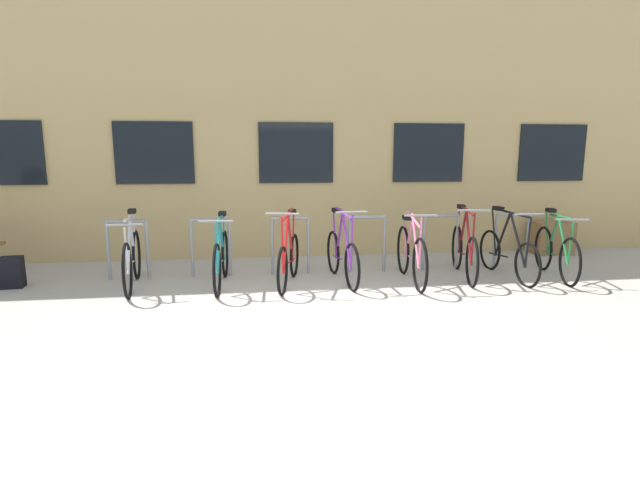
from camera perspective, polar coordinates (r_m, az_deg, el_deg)
ground_plane at (r=5.76m, az=-0.18°, el=-8.56°), size 42.00×42.00×0.00m
storefront_building at (r=12.44m, az=-4.26°, el=15.44°), size 28.00×7.55×5.99m
bike_rack at (r=7.50m, az=1.08°, el=0.13°), size 6.61×0.05×0.89m
bicycle_silver at (r=7.23m, az=-21.21°, el=-2.08°), size 0.44×1.78×1.08m
bicycle_maroon at (r=7.63m, az=16.57°, el=-1.19°), size 0.53×1.79×1.10m
bicycle_teal at (r=6.97m, az=-11.53°, el=-2.09°), size 0.44×1.79×1.03m
bicycle_red at (r=6.90m, az=-3.69°, el=-2.13°), size 0.53×1.62×1.10m
bicycle_black at (r=7.82m, az=21.16°, el=-1.38°), size 0.44×1.74×1.05m
bicycle_green at (r=8.13m, az=25.96°, el=-1.23°), size 0.51×1.70×1.02m
bicycle_pink at (r=7.16m, az=10.64°, el=-1.66°), size 0.44×1.82×1.06m
bicycle_purple at (r=7.08m, az=2.59°, el=-1.77°), size 0.44×1.71×1.10m
backpack at (r=7.98m, az=-32.46°, el=-3.22°), size 0.30×0.23×0.44m
planter_box at (r=9.98m, az=25.53°, el=0.25°), size 0.70×0.44×0.60m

